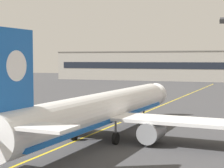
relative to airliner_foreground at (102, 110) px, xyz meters
The scene contains 4 objects.
taxiway_centreline 14.75m from the airliner_foreground, 95.34° to the left, with size 0.30×180.00×0.01m, color yellow.
airliner_foreground is the anchor object (origin of this frame).
safety_cone_by_nose_gear 16.67m from the airliner_foreground, 84.07° to the left, with size 0.44×0.44×0.55m.
terminal_building 122.00m from the airliner_foreground, 87.75° to the left, with size 143.44×12.40×12.91m.
Camera 1 is at (16.81, -24.15, 9.27)m, focal length 59.59 mm.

